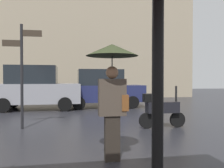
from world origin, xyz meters
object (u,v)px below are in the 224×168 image
object	(u,v)px
parked_car_right	(102,88)
street_signpost	(22,66)
pedestrian_with_umbrella	(112,73)
parked_car_left	(36,88)
parked_scooter	(161,109)

from	to	relation	value
parked_car_right	street_signpost	size ratio (longest dim) A/B	1.34
street_signpost	pedestrian_with_umbrella	bearing A→B (deg)	-55.27
parked_car_left	street_signpost	distance (m)	4.55
pedestrian_with_umbrella	parked_scooter	xyz separation A→B (m)	(1.89, 2.41, -0.98)
parked_scooter	street_signpost	distance (m)	4.21
parked_scooter	parked_car_left	size ratio (longest dim) A/B	0.35
parked_scooter	parked_car_right	bearing A→B (deg)	101.22
pedestrian_with_umbrella	parked_car_left	bearing A→B (deg)	-170.70
parked_scooter	parked_car_left	world-z (taller)	parked_car_left
street_signpost	parked_car_left	bearing A→B (deg)	93.09
pedestrian_with_umbrella	street_signpost	world-z (taller)	street_signpost
pedestrian_with_umbrella	parked_scooter	distance (m)	3.22
pedestrian_with_umbrella	parked_car_left	size ratio (longest dim) A/B	0.51
parked_car_left	parked_car_right	bearing A→B (deg)	-159.88
parked_car_left	parked_car_right	size ratio (longest dim) A/B	1.00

